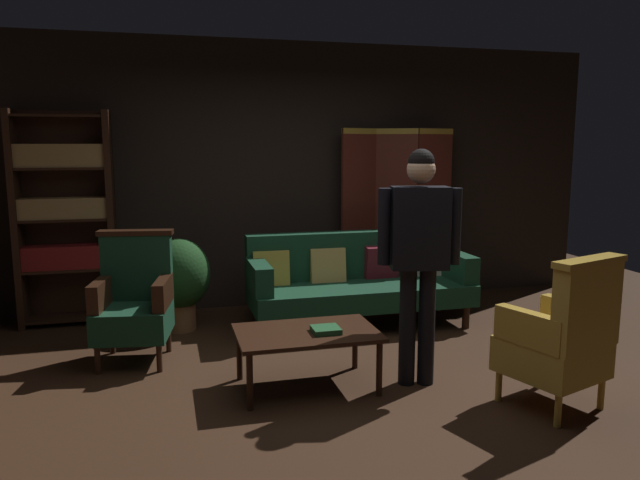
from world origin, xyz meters
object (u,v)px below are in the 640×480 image
armchair_gilt_accent (561,337)px  standing_figure (419,245)px  folding_screen (396,213)px  armchair_wing_left (134,301)px  book_green_cloth (326,330)px  coffee_table (307,337)px  potted_plant (179,278)px  bookshelf (65,214)px  velvet_couch (358,278)px

armchair_gilt_accent → standing_figure: size_ratio=0.61×
folding_screen → armchair_wing_left: size_ratio=1.83×
standing_figure → book_green_cloth: standing_figure is taller
coffee_table → armchair_wing_left: 1.51m
armchair_gilt_accent → potted_plant: bearing=134.5°
bookshelf → armchair_gilt_accent: bearing=-40.6°
coffee_table → armchair_gilt_accent: armchair_gilt_accent is taller
armchair_wing_left → standing_figure: bearing=-27.5°
folding_screen → potted_plant: size_ratio=2.18×
folding_screen → bookshelf: bookshelf is taller
coffee_table → book_green_cloth: size_ratio=5.19×
armchair_wing_left → standing_figure: size_ratio=0.61×
armchair_gilt_accent → standing_figure: 1.11m
armchair_wing_left → potted_plant: 0.81m
bookshelf → velvet_couch: bearing=-15.3°
folding_screen → potted_plant: folding_screen is taller
bookshelf → potted_plant: bearing=-25.9°
potted_plant → book_green_cloth: (0.95, -1.69, -0.06)m
standing_figure → potted_plant: standing_figure is taller
bookshelf → potted_plant: bookshelf is taller
bookshelf → armchair_gilt_accent: bookshelf is taller
armchair_gilt_accent → standing_figure: bearing=139.1°
armchair_gilt_accent → armchair_wing_left: size_ratio=1.00×
coffee_table → armchair_wing_left: (-1.21, 0.91, 0.12)m
velvet_couch → coffee_table: velvet_couch is taller
bookshelf → potted_plant: (1.03, -0.50, -0.57)m
bookshelf → velvet_couch: bookshelf is taller
velvet_couch → standing_figure: bearing=-92.0°
coffee_table → book_green_cloth: bearing=-27.0°
velvet_couch → standing_figure: (-0.05, -1.52, 0.57)m
coffee_table → book_green_cloth: (0.12, -0.06, 0.07)m
potted_plant → standing_figure: bearing=-47.4°
bookshelf → potted_plant: 1.28m
folding_screen → armchair_gilt_accent: (0.00, -2.88, -0.50)m
bookshelf → standing_figure: bearing=-40.5°
folding_screen → book_green_cloth: 2.65m
folding_screen → bookshelf: 3.38m
bookshelf → book_green_cloth: (1.98, -2.19, -0.63)m
armchair_gilt_accent → velvet_couch: bearing=107.5°
coffee_table → armchair_wing_left: size_ratio=0.96×
folding_screen → coffee_table: folding_screen is taller
armchair_gilt_accent → folding_screen: bearing=90.1°
book_green_cloth → potted_plant: bearing=119.4°
coffee_table → standing_figure: standing_figure is taller
bookshelf → book_green_cloth: 3.02m
coffee_table → armchair_gilt_accent: 1.71m
potted_plant → armchair_wing_left: bearing=-117.5°
coffee_table → armchair_wing_left: armchair_wing_left is taller
coffee_table → standing_figure: bearing=-9.4°
armchair_wing_left → book_green_cloth: 1.65m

